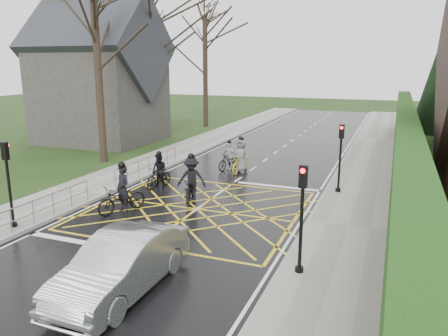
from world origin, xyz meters
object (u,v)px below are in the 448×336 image
Objects in this scene: cyclist_back at (159,174)px; car at (122,265)px; cyclist_mid at (191,184)px; cyclist_lead at (241,160)px; cyclist_rear at (122,196)px; cyclist_front at (229,159)px.

cyclist_back is 9.83m from car.
cyclist_mid is 7.88m from car.
cyclist_lead is at bearing 67.81° from cyclist_back.
cyclist_lead is 13.31m from car.
cyclist_rear reaches higher than cyclist_back.
cyclist_rear reaches higher than cyclist_lead.
cyclist_front is 0.84m from cyclist_lead.
cyclist_mid is 5.83m from cyclist_front.
cyclist_lead is (0.79, -0.26, 0.06)m from cyclist_front.
cyclist_rear is 8.24m from cyclist_lead.
cyclist_rear is 8.32m from cyclist_front.
cyclist_mid is (1.89, 2.38, 0.09)m from cyclist_rear.
cyclist_mid reaches higher than car.
cyclist_rear is 3.05m from cyclist_mid.
cyclist_front is 13.68m from car.
cyclist_back is (-0.41, 3.66, 0.00)m from cyclist_rear.
cyclist_rear is 3.68m from cyclist_back.
cyclist_rear is 1.22× the size of cyclist_back.
cyclist_lead reaches higher than cyclist_back.
cyclist_rear is 6.41m from car.
cyclist_mid is 0.49× the size of car.
car is at bearing -81.04° from cyclist_lead.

